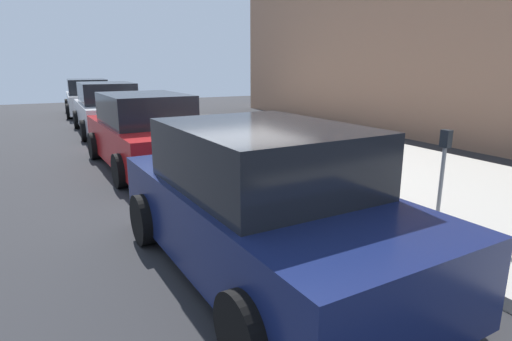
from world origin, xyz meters
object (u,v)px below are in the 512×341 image
at_px(suitcase_black_3, 307,164).
at_px(parked_car_white_2, 108,109).
at_px(parked_car_navy_0, 262,204).
at_px(suitcase_silver_0, 369,180).
at_px(suitcase_red_4, 286,157).
at_px(suitcase_olive_6, 263,150).
at_px(fire_hydrant, 247,138).
at_px(bollard_post, 230,135).
at_px(suitcase_navy_2, 321,170).
at_px(parking_meter, 443,164).
at_px(parked_car_silver_3, 88,98).
at_px(suitcase_teal_5, 276,152).
at_px(suitcase_maroon_1, 341,178).
at_px(parked_car_red_1, 146,133).

distance_m(suitcase_black_3, parked_car_white_2, 8.62).
bearing_deg(parked_car_navy_0, suitcase_silver_0, -69.68).
relative_size(suitcase_red_4, parked_car_white_2, 0.18).
height_order(suitcase_olive_6, parked_car_navy_0, parked_car_navy_0).
xyz_separation_m(suitcase_silver_0, parked_car_navy_0, (-0.84, 2.28, 0.23)).
xyz_separation_m(fire_hydrant, bollard_post, (0.65, 0.15, -0.02)).
distance_m(suitcase_navy_2, suitcase_red_4, 1.15).
xyz_separation_m(fire_hydrant, parking_meter, (-5.16, -0.25, 0.43)).
bearing_deg(parked_car_silver_3, suitcase_black_3, -170.74).
height_order(suitcase_red_4, parked_car_silver_3, parked_car_silver_3).
bearing_deg(parking_meter, suitcase_navy_2, 7.35).
relative_size(parking_meter, parked_car_silver_3, 0.28).
bearing_deg(suitcase_navy_2, suitcase_teal_5, -1.44).
relative_size(suitcase_silver_0, parked_car_silver_3, 0.18).
bearing_deg(suitcase_black_3, suitcase_navy_2, 170.49).
distance_m(suitcase_silver_0, suitcase_olive_6, 3.29).
xyz_separation_m(bollard_post, parking_meter, (-5.82, -0.40, 0.45)).
bearing_deg(suitcase_teal_5, suitcase_maroon_1, 178.73).
xyz_separation_m(suitcase_maroon_1, parked_car_silver_3, (15.25, 2.20, 0.32)).
height_order(suitcase_maroon_1, parked_car_white_2, parked_car_white_2).
height_order(suitcase_silver_0, parked_car_red_1, parked_car_red_1).
bearing_deg(suitcase_silver_0, parked_car_white_2, 12.87).
distance_m(fire_hydrant, parked_car_silver_3, 11.93).
xyz_separation_m(parked_car_red_1, parked_car_white_2, (5.45, 0.00, 0.02)).
height_order(suitcase_red_4, bollard_post, suitcase_red_4).
bearing_deg(suitcase_olive_6, suitcase_maroon_1, 179.29).
relative_size(suitcase_silver_0, suitcase_teal_5, 1.25).
xyz_separation_m(suitcase_black_3, bollard_post, (3.04, 0.22, 0.11)).
height_order(suitcase_red_4, parked_car_navy_0, parked_car_navy_0).
xyz_separation_m(suitcase_navy_2, suitcase_red_4, (1.15, 0.01, 0.00)).
xyz_separation_m(suitcase_red_4, parked_car_red_1, (2.30, 2.19, 0.31)).
distance_m(suitcase_navy_2, bollard_post, 3.64).
height_order(suitcase_maroon_1, suitcase_black_3, suitcase_black_3).
relative_size(suitcase_olive_6, bollard_post, 1.04).
bearing_deg(suitcase_black_3, fire_hydrant, 1.62).
bearing_deg(parked_car_silver_3, suitcase_maroon_1, -171.81).
distance_m(suitcase_olive_6, parking_meter, 4.43).
relative_size(suitcase_silver_0, parked_car_white_2, 0.18).
relative_size(suitcase_navy_2, bollard_post, 0.85).
distance_m(fire_hydrant, parked_car_red_1, 2.29).
xyz_separation_m(suitcase_silver_0, parked_car_white_2, (9.98, 2.28, 0.25)).
bearing_deg(fire_hydrant, parked_car_red_1, 78.35).
xyz_separation_m(suitcase_teal_5, parking_meter, (-3.83, -0.24, 0.53)).
distance_m(suitcase_silver_0, parked_car_white_2, 10.24).
bearing_deg(parked_car_silver_3, parked_car_navy_0, 180.00).
xyz_separation_m(suitcase_red_4, suitcase_teal_5, (0.50, -0.05, 0.00)).
height_order(suitcase_maroon_1, parked_car_red_1, parked_car_red_1).
relative_size(parked_car_navy_0, parked_car_red_1, 0.95).
bearing_deg(parked_car_navy_0, suitcase_teal_5, -32.08).
bearing_deg(parked_car_red_1, bollard_post, -84.77).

